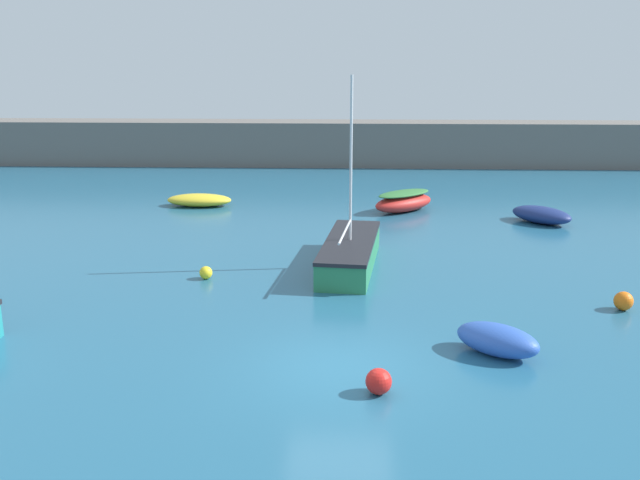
{
  "coord_description": "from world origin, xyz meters",
  "views": [
    {
      "loc": [
        0.16,
        -14.89,
        6.89
      ],
      "look_at": [
        -0.79,
        8.23,
        0.83
      ],
      "focal_mm": 40.0,
      "sensor_mm": 36.0,
      "label": 1
    }
  ],
  "objects": [
    {
      "name": "rowboat_with_red_cover",
      "position": [
        2.64,
        16.68,
        0.47
      ],
      "size": [
        3.32,
        3.12,
        0.94
      ],
      "rotation": [
        0.0,
        0.0,
        0.71
      ],
      "color": "red",
      "rests_on": "ground_plane"
    },
    {
      "name": "mooring_buoy_red",
      "position": [
        0.83,
        -1.25,
        0.28
      ],
      "size": [
        0.56,
        0.56,
        0.56
      ],
      "primitive_type": "sphere",
      "color": "red",
      "rests_on": "ground_plane"
    },
    {
      "name": "sailboat_tall_mast",
      "position": [
        0.22,
        7.9,
        0.49
      ],
      "size": [
        2.2,
        5.97,
        6.26
      ],
      "rotation": [
        0.0,
        0.0,
        1.46
      ],
      "color": "#287A4C",
      "rests_on": "ground_plane"
    },
    {
      "name": "dinghy_near_pier",
      "position": [
        3.7,
        0.9,
        0.37
      ],
      "size": [
        2.27,
        2.06,
        0.73
      ],
      "rotation": [
        0.0,
        0.0,
        2.51
      ],
      "color": "#2D56B7",
      "rests_on": "ground_plane"
    },
    {
      "name": "rowboat_white_midwater",
      "position": [
        -6.81,
        17.44,
        0.29
      ],
      "size": [
        3.02,
        1.47,
        0.57
      ],
      "rotation": [
        0.0,
        0.0,
        3.13
      ],
      "color": "yellow",
      "rests_on": "ground_plane"
    },
    {
      "name": "rowboat_blue_near",
      "position": [
        8.26,
        14.63,
        0.35
      ],
      "size": [
        2.85,
        2.86,
        0.69
      ],
      "rotation": [
        0.0,
        0.0,
        5.5
      ],
      "color": "navy",
      "rests_on": "ground_plane"
    },
    {
      "name": "mooring_buoy_yellow",
      "position": [
        -4.32,
        6.4,
        0.2
      ],
      "size": [
        0.41,
        0.41,
        0.41
      ],
      "primitive_type": "sphere",
      "color": "yellow",
      "rests_on": "ground_plane"
    },
    {
      "name": "mooring_buoy_orange",
      "position": [
        7.8,
        4.07,
        0.26
      ],
      "size": [
        0.53,
        0.53,
        0.53
      ],
      "primitive_type": "sphere",
      "color": "orange",
      "rests_on": "ground_plane"
    },
    {
      "name": "harbor_breakwater",
      "position": [
        0.0,
        30.52,
        1.38
      ],
      "size": [
        66.84,
        2.98,
        2.76
      ],
      "primitive_type": "cube",
      "color": "#66605B",
      "rests_on": "ground_plane"
    },
    {
      "name": "ground_plane",
      "position": [
        0.0,
        0.0,
        -0.1
      ],
      "size": [
        120.0,
        120.0,
        0.2
      ],
      "primitive_type": "cube",
      "color": "#235B7A"
    }
  ]
}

